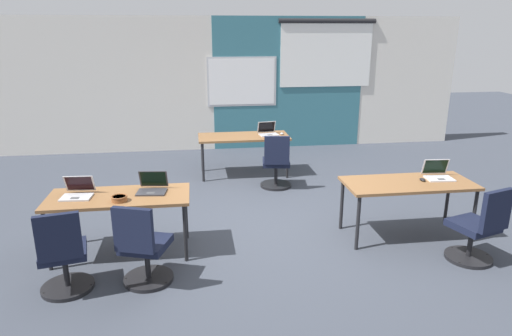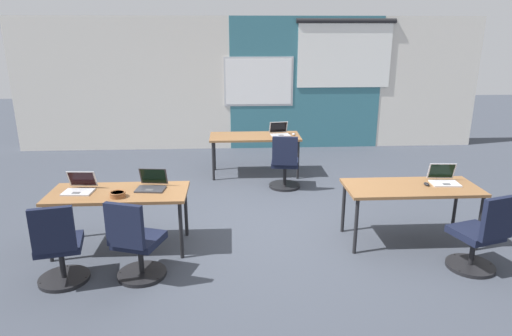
% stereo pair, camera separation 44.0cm
% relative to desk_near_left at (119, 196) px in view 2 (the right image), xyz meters
% --- Properties ---
extents(ground_plane, '(24.00, 24.00, 0.00)m').
position_rel_desk_near_left_xyz_m(ground_plane, '(1.75, 0.60, -0.66)').
color(ground_plane, '#383D47').
extents(back_wall_assembly, '(10.00, 0.27, 2.80)m').
position_rel_desk_near_left_xyz_m(back_wall_assembly, '(1.80, 4.80, 0.75)').
color(back_wall_assembly, silver).
rests_on(back_wall_assembly, ground).
extents(desk_near_left, '(1.60, 0.70, 0.72)m').
position_rel_desk_near_left_xyz_m(desk_near_left, '(0.00, 0.00, 0.00)').
color(desk_near_left, brown).
rests_on(desk_near_left, ground).
extents(desk_near_right, '(1.60, 0.70, 0.72)m').
position_rel_desk_near_left_xyz_m(desk_near_right, '(3.50, 0.00, 0.00)').
color(desk_near_right, brown).
rests_on(desk_near_right, ground).
extents(desk_far_center, '(1.60, 0.70, 0.72)m').
position_rel_desk_near_left_xyz_m(desk_far_center, '(1.75, 2.80, 0.00)').
color(desk_far_center, brown).
rests_on(desk_far_center, ground).
extents(laptop_far_right, '(0.37, 0.35, 0.23)m').
position_rel_desk_near_left_xyz_m(laptop_far_right, '(2.20, 2.83, 0.11)').
color(laptop_far_right, '#B7B7BC').
rests_on(laptop_far_right, desk_far_center).
extents(mouse_far_right, '(0.06, 0.10, 0.03)m').
position_rel_desk_near_left_xyz_m(mouse_far_right, '(2.44, 2.80, 0.08)').
color(mouse_far_right, '#B2B2B7').
rests_on(mouse_far_right, desk_far_center).
extents(chair_far_right, '(0.52, 0.57, 0.92)m').
position_rel_desk_near_left_xyz_m(chair_far_right, '(2.20, 2.01, -0.28)').
color(chair_far_right, black).
rests_on(chair_far_right, ground).
extents(laptop_near_right_end, '(0.35, 0.32, 0.23)m').
position_rel_desk_near_left_xyz_m(laptop_near_right_end, '(3.94, 0.10, 0.11)').
color(laptop_near_right_end, silver).
rests_on(laptop_near_right_end, desk_near_right).
extents(mouse_near_right_end, '(0.06, 0.10, 0.03)m').
position_rel_desk_near_left_xyz_m(mouse_near_right_end, '(3.69, 0.02, 0.08)').
color(mouse_near_right_end, black).
rests_on(mouse_near_right_end, desk_near_right).
extents(chair_near_right_end, '(0.55, 0.60, 0.92)m').
position_rel_desk_near_left_xyz_m(chair_near_right_end, '(3.98, -0.77, -0.28)').
color(chair_near_right_end, black).
rests_on(chair_near_right_end, ground).
extents(laptop_near_left_end, '(0.35, 0.34, 0.22)m').
position_rel_desk_near_left_xyz_m(laptop_near_left_end, '(-0.45, 0.04, 0.11)').
color(laptop_near_left_end, '#B7B7BC').
rests_on(laptop_near_left_end, desk_near_left).
extents(chair_near_left_end, '(0.52, 0.58, 0.92)m').
position_rel_desk_near_left_xyz_m(chair_near_left_end, '(-0.44, -0.79, -0.28)').
color(chair_near_left_end, black).
rests_on(chair_near_left_end, ground).
extents(laptop_near_left_inner, '(0.36, 0.34, 0.23)m').
position_rel_desk_near_left_xyz_m(laptop_near_left_inner, '(0.37, 0.09, 0.11)').
color(laptop_near_left_inner, '#333338').
rests_on(laptop_near_left_inner, desk_near_left).
extents(chair_near_left_inner, '(0.56, 0.61, 0.92)m').
position_rel_desk_near_left_xyz_m(chair_near_left_inner, '(0.32, -0.74, -0.28)').
color(chair_near_left_inner, black).
rests_on(chair_near_left_inner, ground).
extents(snack_bowl, '(0.18, 0.18, 0.06)m').
position_rel_desk_near_left_xyz_m(snack_bowl, '(0.04, -0.18, 0.10)').
color(snack_bowl, brown).
rests_on(snack_bowl, desk_near_left).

